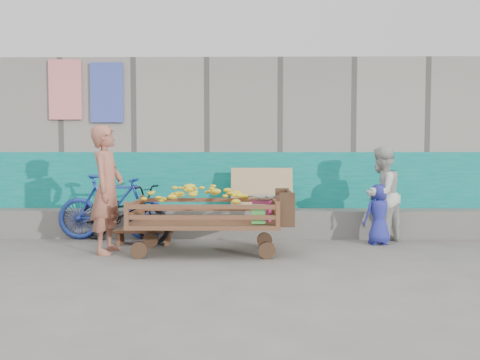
{
  "coord_description": "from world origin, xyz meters",
  "views": [
    {
      "loc": [
        0.03,
        -5.33,
        1.34
      ],
      "look_at": [
        -0.04,
        1.2,
        1.0
      ],
      "focal_mm": 35.0,
      "sensor_mm": 36.0,
      "label": 1
    }
  ],
  "objects_px": {
    "woman": "(381,194)",
    "bicycle_blue": "(112,207)",
    "banana_cart": "(202,207)",
    "bench": "(144,234)",
    "child": "(379,214)",
    "vendor_man": "(107,189)",
    "bicycle_dark": "(123,213)"
  },
  "relations": [
    {
      "from": "woman",
      "to": "bicycle_blue",
      "type": "height_order",
      "value": "woman"
    },
    {
      "from": "bicycle_blue",
      "to": "banana_cart",
      "type": "bearing_deg",
      "value": -122.16
    },
    {
      "from": "bench",
      "to": "bicycle_blue",
      "type": "bearing_deg",
      "value": 146.18
    },
    {
      "from": "child",
      "to": "bicycle_blue",
      "type": "bearing_deg",
      "value": -18.82
    },
    {
      "from": "woman",
      "to": "bench",
      "type": "bearing_deg",
      "value": -40.56
    },
    {
      "from": "woman",
      "to": "banana_cart",
      "type": "bearing_deg",
      "value": -27.04
    },
    {
      "from": "vendor_man",
      "to": "bicycle_dark",
      "type": "bearing_deg",
      "value": 3.86
    },
    {
      "from": "vendor_man",
      "to": "woman",
      "type": "height_order",
      "value": "vendor_man"
    },
    {
      "from": "banana_cart",
      "to": "bicycle_dark",
      "type": "relative_size",
      "value": 1.28
    },
    {
      "from": "child",
      "to": "vendor_man",
      "type": "bearing_deg",
      "value": -4.68
    },
    {
      "from": "bicycle_blue",
      "to": "bench",
      "type": "bearing_deg",
      "value": -122.94
    },
    {
      "from": "bicycle_dark",
      "to": "banana_cart",
      "type": "bearing_deg",
      "value": -98.37
    },
    {
      "from": "bench",
      "to": "woman",
      "type": "relative_size",
      "value": 0.6
    },
    {
      "from": "bicycle_blue",
      "to": "bicycle_dark",
      "type": "bearing_deg",
      "value": -131.0
    },
    {
      "from": "banana_cart",
      "to": "woman",
      "type": "bearing_deg",
      "value": 16.94
    },
    {
      "from": "vendor_man",
      "to": "woman",
      "type": "xyz_separation_m",
      "value": [
        4.0,
        0.81,
        -0.14
      ]
    },
    {
      "from": "banana_cart",
      "to": "bench",
      "type": "relative_size",
      "value": 2.45
    },
    {
      "from": "woman",
      "to": "child",
      "type": "bearing_deg",
      "value": 19.32
    },
    {
      "from": "woman",
      "to": "child",
      "type": "relative_size",
      "value": 1.62
    },
    {
      "from": "banana_cart",
      "to": "bicycle_blue",
      "type": "bearing_deg",
      "value": 146.96
    },
    {
      "from": "vendor_man",
      "to": "child",
      "type": "xyz_separation_m",
      "value": [
        3.92,
        0.65,
        -0.42
      ]
    },
    {
      "from": "vendor_man",
      "to": "child",
      "type": "relative_size",
      "value": 1.92
    },
    {
      "from": "banana_cart",
      "to": "bicycle_blue",
      "type": "distance_m",
      "value": 1.84
    },
    {
      "from": "vendor_man",
      "to": "child",
      "type": "distance_m",
      "value": 3.99
    },
    {
      "from": "banana_cart",
      "to": "vendor_man",
      "type": "bearing_deg",
      "value": 179.68
    },
    {
      "from": "bicycle_dark",
      "to": "child",
      "type": "bearing_deg",
      "value": -69.17
    },
    {
      "from": "vendor_man",
      "to": "bench",
      "type": "bearing_deg",
      "value": -28.11
    },
    {
      "from": "banana_cart",
      "to": "bench",
      "type": "bearing_deg",
      "value": 147.46
    },
    {
      "from": "bench",
      "to": "vendor_man",
      "type": "bearing_deg",
      "value": -121.97
    },
    {
      "from": "banana_cart",
      "to": "bench",
      "type": "distance_m",
      "value": 1.21
    },
    {
      "from": "bicycle_dark",
      "to": "woman",
      "type": "bearing_deg",
      "value": -66.76
    },
    {
      "from": "child",
      "to": "woman",
      "type": "bearing_deg",
      "value": -130.74
    }
  ]
}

